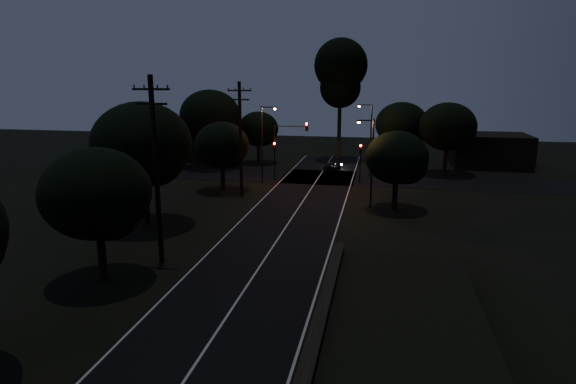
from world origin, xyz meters
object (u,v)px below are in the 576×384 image
(signal_right, at_px, (360,156))
(streetlight_b, at_px, (369,135))
(utility_pole_mid, at_px, (156,168))
(tall_pine, at_px, (341,72))
(signal_mast, at_px, (290,140))
(streetlight_c, at_px, (370,157))
(utility_pole_far, at_px, (240,138))
(streetlight_a, at_px, (264,139))
(car, at_px, (332,166))
(signal_left, at_px, (275,153))

(signal_right, bearing_deg, streetlight_b, 80.00)
(utility_pole_mid, relative_size, streetlight_b, 1.38)
(utility_pole_mid, bearing_deg, signal_right, 67.01)
(utility_pole_mid, height_order, tall_pine, tall_pine)
(tall_pine, bearing_deg, utility_pole_mid, -99.93)
(tall_pine, bearing_deg, streetlight_b, -68.62)
(signal_mast, bearing_deg, tall_pine, 75.38)
(streetlight_b, height_order, streetlight_c, streetlight_b)
(tall_pine, height_order, streetlight_b, tall_pine)
(signal_mast, relative_size, streetlight_c, 0.83)
(utility_pole_far, xyz_separation_m, streetlight_a, (0.69, 6.00, -0.85))
(tall_pine, distance_m, car, 14.16)
(tall_pine, height_order, streetlight_a, tall_pine)
(utility_pole_far, bearing_deg, tall_pine, 73.07)
(tall_pine, bearing_deg, signal_left, -110.46)
(signal_left, xyz_separation_m, signal_right, (9.20, 0.00, 0.00))
(streetlight_b, height_order, car, streetlight_b)
(utility_pole_mid, bearing_deg, utility_pole_far, 90.00)
(streetlight_a, relative_size, car, 2.45)
(signal_right, relative_size, streetlight_a, 0.51)
(signal_right, height_order, streetlight_b, streetlight_b)
(signal_right, bearing_deg, car, 120.41)
(tall_pine, xyz_separation_m, streetlight_a, (-6.31, -17.00, -6.85))
(utility_pole_far, height_order, car, utility_pole_far)
(utility_pole_far, bearing_deg, car, 63.20)
(signal_left, bearing_deg, car, 46.67)
(signal_mast, xyz_separation_m, streetlight_b, (8.22, 4.01, 0.30))
(car, bearing_deg, streetlight_c, 121.58)
(tall_pine, bearing_deg, utility_pole_far, -106.93)
(tall_pine, height_order, car, tall_pine)
(signal_left, relative_size, car, 1.26)
(signal_mast, xyz_separation_m, streetlight_a, (-2.39, -1.99, 0.30))
(utility_pole_mid, bearing_deg, streetlight_c, 51.74)
(streetlight_b, bearing_deg, streetlight_c, -87.86)
(utility_pole_far, relative_size, signal_left, 2.56)
(tall_pine, xyz_separation_m, signal_left, (-5.60, -15.01, -8.65))
(utility_pole_mid, relative_size, tall_pine, 0.69)
(streetlight_b, xyz_separation_m, car, (-4.24, 2.00, -4.08))
(signal_left, xyz_separation_m, car, (5.67, 6.01, -2.28))
(utility_pole_far, relative_size, car, 3.22)
(utility_pole_far, xyz_separation_m, car, (7.07, 14.00, -4.93))
(signal_right, distance_m, streetlight_c, 10.18)
(signal_mast, distance_m, streetlight_a, 3.13)
(utility_pole_mid, distance_m, signal_left, 25.19)
(signal_right, distance_m, signal_mast, 7.66)
(signal_left, relative_size, streetlight_b, 0.51)
(streetlight_c, distance_m, car, 17.12)
(streetlight_c, bearing_deg, signal_left, 136.24)
(utility_pole_mid, height_order, streetlight_c, utility_pole_mid)
(utility_pole_mid, relative_size, signal_mast, 1.76)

